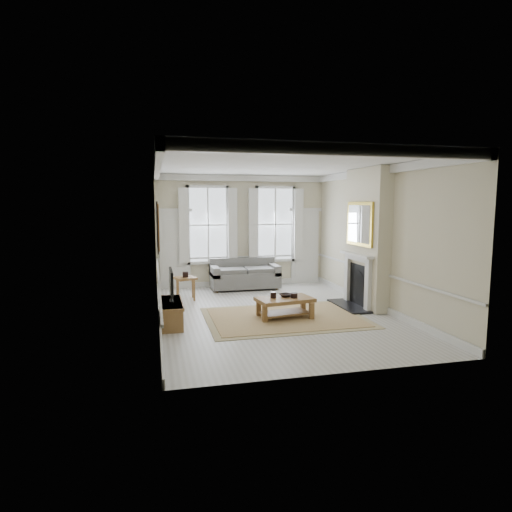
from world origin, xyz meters
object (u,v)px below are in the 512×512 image
object	(u,v)px
coffee_table	(285,301)
tv_stand	(171,313)
sofa	(244,276)
side_table	(185,281)

from	to	relation	value
coffee_table	tv_stand	bearing A→B (deg)	169.41
tv_stand	sofa	bearing A→B (deg)	55.93
sofa	side_table	bearing A→B (deg)	-148.30
side_table	tv_stand	xyz separation A→B (m)	(-0.48, -2.28, -0.25)
side_table	coffee_table	bearing A→B (deg)	-49.76
coffee_table	side_table	bearing A→B (deg)	121.80
sofa	side_table	xyz separation A→B (m)	(-1.83, -1.13, 0.12)
side_table	tv_stand	bearing A→B (deg)	-101.76
coffee_table	sofa	bearing A→B (deg)	84.43
sofa	tv_stand	bearing A→B (deg)	-124.07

